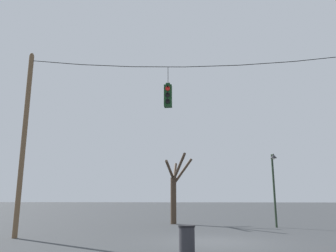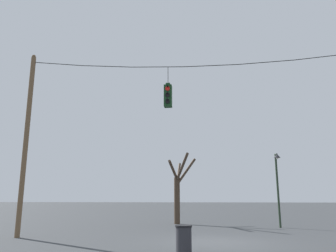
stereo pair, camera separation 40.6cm
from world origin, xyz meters
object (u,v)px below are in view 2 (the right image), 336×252
object	(u,v)px
street_lamp	(278,177)
traffic_light_near_right_pole	(168,96)
bare_tree	(178,189)
trash_bin	(184,239)
utility_pole_left	(26,141)

from	to	relation	value
street_lamp	traffic_light_near_right_pole	bearing A→B (deg)	-134.35
street_lamp	bare_tree	bearing A→B (deg)	160.93
trash_bin	street_lamp	bearing A→B (deg)	61.88
bare_tree	trash_bin	xyz separation A→B (m)	(1.06, -11.16, -1.78)
bare_tree	utility_pole_left	bearing A→B (deg)	-128.49
utility_pole_left	bare_tree	xyz separation A→B (m)	(6.27, 7.89, -1.97)
traffic_light_near_right_pole	trash_bin	world-z (taller)	traffic_light_near_right_pole
traffic_light_near_right_pole	trash_bin	size ratio (longest dim) A/B	2.23
traffic_light_near_right_pole	bare_tree	size ratio (longest dim) A/B	0.43
traffic_light_near_right_pole	bare_tree	xyz separation A→B (m)	(-0.21, 7.90, -3.88)
traffic_light_near_right_pole	bare_tree	distance (m)	8.80
utility_pole_left	bare_tree	size ratio (longest dim) A/B	1.94
bare_tree	trash_bin	size ratio (longest dim) A/B	5.14
bare_tree	traffic_light_near_right_pole	bearing A→B (deg)	-88.49
street_lamp	bare_tree	world-z (taller)	bare_tree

